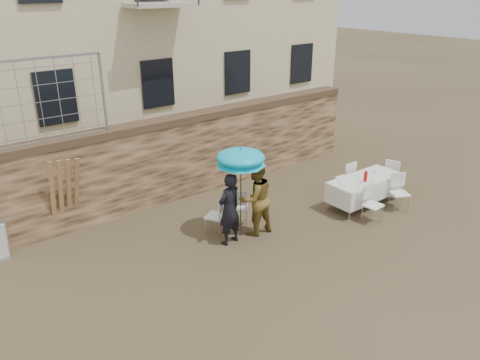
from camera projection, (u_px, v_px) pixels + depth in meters
ground at (293, 286)px, 9.10m from camera, size 80.00×80.00×0.00m
stone_wall at (163, 162)px, 12.30m from camera, size 13.00×0.50×2.20m
chain_link_fence at (31, 104)px, 9.82m from camera, size 3.20×0.06×1.80m
man_suit at (229, 209)px, 10.30m from camera, size 0.66×0.48×1.68m
woman_dress at (255, 198)px, 10.70m from camera, size 0.90×0.72×1.78m
umbrella at (241, 160)px, 10.19m from camera, size 1.12×1.12×1.99m
couple_chair_left at (215, 215)px, 10.83m from camera, size 0.66×0.66×0.96m
couple_chair_right at (239, 207)px, 11.23m from camera, size 0.68×0.68×0.96m
banquet_table at (365, 179)px, 12.14m from camera, size 2.10×0.85×0.78m
soda_bottle at (365, 177)px, 11.85m from camera, size 0.09×0.09×0.26m
table_chair_front_left at (373, 204)px, 11.35m from camera, size 0.52×0.52×0.96m
table_chair_front_right at (400, 193)px, 11.97m from camera, size 0.65×0.65×0.96m
table_chair_back at (345, 177)px, 12.93m from camera, size 0.52×0.52×0.96m
table_chair_side at (393, 175)px, 13.10m from camera, size 0.62×0.62×0.96m
wood_planks at (66, 196)px, 10.56m from camera, size 0.70×0.20×2.00m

